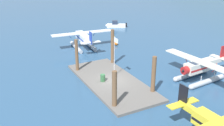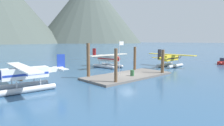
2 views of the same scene
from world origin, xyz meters
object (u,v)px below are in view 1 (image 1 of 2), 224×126
(seaplane_cream_bow_right, at_px, (200,69))
(boat_white_open_west, at_px, (116,25))
(seaplane_white_port_fwd, at_px, (83,39))
(flagpole, at_px, (115,51))
(mooring_buoy, at_px, (116,43))
(fuel_drum, at_px, (103,78))

(seaplane_cream_bow_right, bearing_deg, boat_white_open_west, 171.53)
(boat_white_open_west, bearing_deg, seaplane_white_port_fwd, -48.60)
(flagpole, bearing_deg, boat_white_open_west, 151.11)
(seaplane_white_port_fwd, relative_size, boat_white_open_west, 2.38)
(flagpole, distance_m, mooring_buoy, 14.50)
(mooring_buoy, bearing_deg, flagpole, -29.53)
(flagpole, distance_m, seaplane_cream_bow_right, 10.74)
(flagpole, xyz_separation_m, seaplane_white_port_fwd, (-13.59, 1.18, -2.04))
(mooring_buoy, distance_m, boat_white_open_west, 13.78)
(flagpole, bearing_deg, fuel_drum, -72.58)
(flagpole, relative_size, boat_white_open_west, 1.20)
(flagpole, relative_size, seaplane_cream_bow_right, 0.50)
(seaplane_white_port_fwd, bearing_deg, fuel_drum, -12.57)
(flagpole, distance_m, boat_white_open_west, 28.09)
(boat_white_open_west, bearing_deg, mooring_buoy, -28.23)
(flagpole, xyz_separation_m, fuel_drum, (0.62, -1.99, -2.88))
(seaplane_cream_bow_right, bearing_deg, seaplane_white_port_fwd, -157.56)
(flagpole, distance_m, fuel_drum, 3.55)
(mooring_buoy, distance_m, seaplane_white_port_fwd, 6.06)
(fuel_drum, relative_size, boat_white_open_west, 0.20)
(seaplane_white_port_fwd, height_order, boat_white_open_west, seaplane_white_port_fwd)
(flagpole, relative_size, fuel_drum, 5.97)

